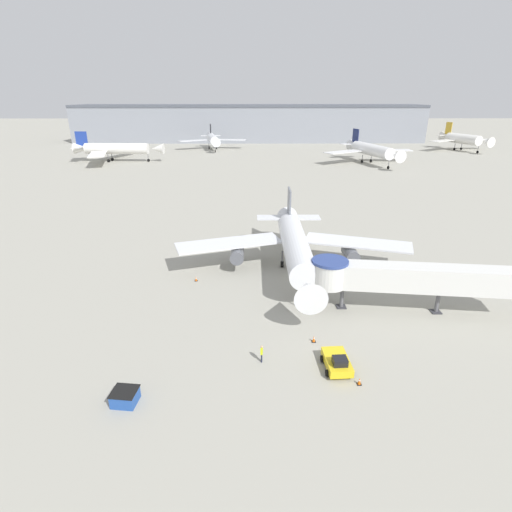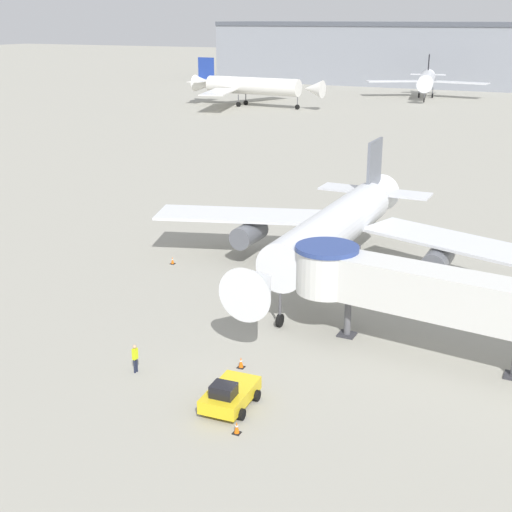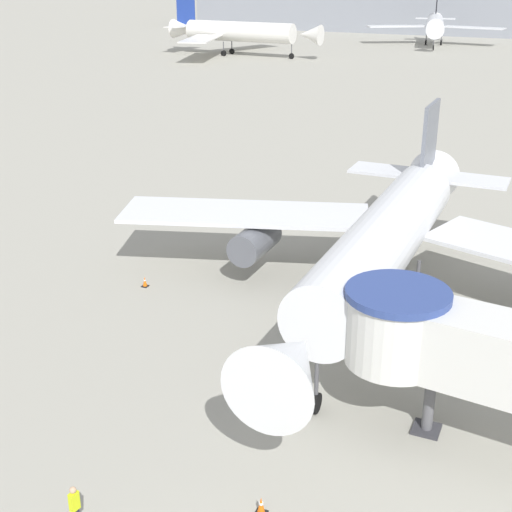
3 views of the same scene
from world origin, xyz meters
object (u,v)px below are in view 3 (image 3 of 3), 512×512
Objects in this scene: traffic_cone_near_nose at (261,506)px; ground_crew_marshaller at (75,505)px; background_jet_black_tail at (435,25)px; main_airplane at (386,240)px; background_jet_blue_tail at (237,32)px; traffic_cone_port_wing at (145,282)px.

ground_crew_marshaller reaches higher than traffic_cone_near_nose.
ground_crew_marshaller is at bearing -94.10° from background_jet_black_tail.
main_airplane reaches higher than traffic_cone_near_nose.
background_jet_black_tail is 47.91m from background_jet_blue_tail.
background_jet_blue_tail reaches higher than traffic_cone_near_nose.
main_airplane is 53.93× the size of traffic_cone_port_wing.
main_airplane reaches higher than traffic_cone_port_wing.
background_jet_blue_tail is at bearing -149.51° from ground_crew_marshaller.
traffic_cone_near_nose is 1.10× the size of traffic_cone_port_wing.
traffic_cone_near_nose is at bearing 128.28° from ground_crew_marshaller.
background_jet_blue_tail is (-32.75, -34.97, 0.11)m from background_jet_black_tail.
main_airplane is 0.93× the size of background_jet_blue_tail.
background_jet_blue_tail is at bearing 115.85° from traffic_cone_near_nose.
background_jet_black_tail is at bearing 94.31° from traffic_cone_port_wing.
background_jet_blue_tail reaches higher than ground_crew_marshaller.
traffic_cone_near_nose is 154.01m from background_jet_black_tail.
ground_crew_marshaller is at bearing -153.96° from background_jet_blue_tail.
main_airplane is 114.91m from background_jet_blue_tail.
traffic_cone_near_nose is 0.39× the size of ground_crew_marshaller.
traffic_cone_near_nose is at bearing -151.27° from background_jet_blue_tail.
traffic_cone_port_wing is 138.35m from background_jet_black_tail.
traffic_cone_port_wing is 111.68m from background_jet_blue_tail.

